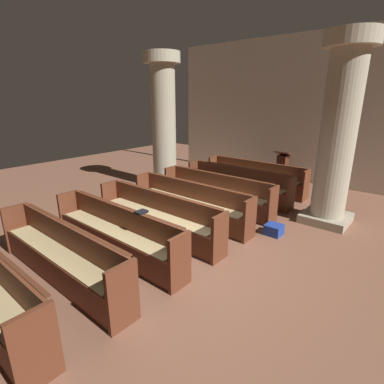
{
  "coord_description": "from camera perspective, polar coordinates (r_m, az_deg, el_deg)",
  "views": [
    {
      "loc": [
        3.18,
        -3.59,
        2.65
      ],
      "look_at": [
        -0.62,
        0.97,
        0.75
      ],
      "focal_mm": 27.71,
      "sensor_mm": 36.0,
      "label": 1
    }
  ],
  "objects": [
    {
      "name": "pew_row_4",
      "position": [
        5.89,
        -6.68,
        -4.24
      ],
      "size": [
        3.07,
        0.46,
        0.84
      ],
      "color": "brown",
      "rests_on": "ground"
    },
    {
      "name": "pew_row_1",
      "position": [
        8.11,
        8.67,
        1.85
      ],
      "size": [
        3.07,
        0.46,
        0.84
      ],
      "color": "brown",
      "rests_on": "ground"
    },
    {
      "name": "back_wall",
      "position": [
        10.18,
        22.3,
        14.24
      ],
      "size": [
        10.0,
        0.16,
        4.5
      ],
      "primitive_type": "cube",
      "color": "silver",
      "rests_on": "ground"
    },
    {
      "name": "pew_row_3",
      "position": [
        6.56,
        -0.42,
        -1.78
      ],
      "size": [
        3.07,
        0.47,
        0.84
      ],
      "color": "brown",
      "rests_on": "ground"
    },
    {
      "name": "pew_row_6",
      "position": [
        4.88,
        -24.03,
        -10.63
      ],
      "size": [
        3.07,
        0.47,
        0.84
      ],
      "color": "brown",
      "rests_on": "ground"
    },
    {
      "name": "pew_row_5",
      "position": [
        5.32,
        -14.47,
        -7.22
      ],
      "size": [
        3.07,
        0.46,
        0.84
      ],
      "color": "brown",
      "rests_on": "ground"
    },
    {
      "name": "pew_row_0",
      "position": [
        8.94,
        12.0,
        3.16
      ],
      "size": [
        3.07,
        0.47,
        0.84
      ],
      "color": "brown",
      "rests_on": "ground"
    },
    {
      "name": "ground_plane",
      "position": [
        5.48,
        -1.56,
        -11.18
      ],
      "size": [
        19.2,
        19.2,
        0.0
      ],
      "primitive_type": "plane",
      "color": "brown"
    },
    {
      "name": "pillar_aisle_side",
      "position": [
        6.83,
        26.37,
        10.48
      ],
      "size": [
        1.02,
        1.02,
        3.85
      ],
      "color": "#9F967E",
      "rests_on": "ground"
    },
    {
      "name": "kneeler_box_blue",
      "position": [
        6.24,
        15.47,
        -6.98
      ],
      "size": [
        0.32,
        0.31,
        0.21
      ],
      "primitive_type": "cube",
      "color": "navy",
      "rests_on": "ground"
    },
    {
      "name": "hymn_book",
      "position": [
        4.92,
        -9.75,
        -3.8
      ],
      "size": [
        0.15,
        0.19,
        0.04
      ],
      "primitive_type": "cube",
      "color": "black",
      "rests_on": "pew_row_5"
    },
    {
      "name": "pillar_far_side",
      "position": [
        8.94,
        -5.48,
        13.49
      ],
      "size": [
        1.02,
        1.02,
        3.85
      ],
      "color": "#9F967E",
      "rests_on": "ground"
    },
    {
      "name": "pew_row_2",
      "position": [
        7.31,
        4.61,
        0.23
      ],
      "size": [
        3.07,
        0.46,
        0.84
      ],
      "color": "brown",
      "rests_on": "ground"
    },
    {
      "name": "lectern",
      "position": [
        9.69,
        16.87,
        3.89
      ],
      "size": [
        0.48,
        0.45,
        1.08
      ],
      "color": "#411E13",
      "rests_on": "ground"
    }
  ]
}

